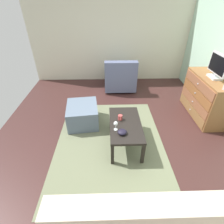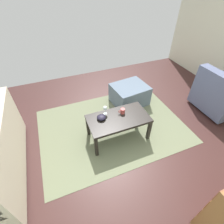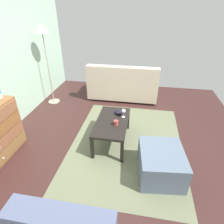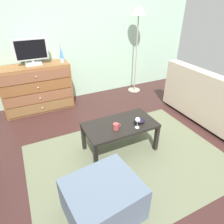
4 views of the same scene
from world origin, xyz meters
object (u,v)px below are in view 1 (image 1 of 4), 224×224
object	(u,v)px
mug	(120,117)
ottoman	(83,114)
bowl_decorative	(122,132)
armchair	(120,78)
wine_glass	(116,124)
tv	(218,66)
dresser	(205,97)
coffee_table	(125,126)

from	to	relation	value
mug	ottoman	size ratio (longest dim) A/B	0.16
bowl_decorative	ottoman	distance (m)	1.17
bowl_decorative	armchair	bearing A→B (deg)	176.78
wine_glass	mug	xyz separation A→B (m)	(-0.27, 0.09, -0.07)
ottoman	tv	bearing A→B (deg)	94.47
tv	wine_glass	bearing A→B (deg)	-63.52
tv	bowl_decorative	xyz separation A→B (m)	(1.08, -1.87, -0.64)
dresser	mug	distance (m)	1.99
tv	mug	size ratio (longest dim) A/B	4.86
dresser	wine_glass	bearing A→B (deg)	-62.66
tv	mug	bearing A→B (deg)	-69.23
armchair	dresser	bearing A→B (deg)	52.54
coffee_table	bowl_decorative	world-z (taller)	bowl_decorative
dresser	ottoman	size ratio (longest dim) A/B	1.78
mug	armchair	distance (m)	2.05
dresser	wine_glass	world-z (taller)	dresser
coffee_table	bowl_decorative	size ratio (longest dim) A/B	6.87
dresser	mug	size ratio (longest dim) A/B	10.93
tv	wine_glass	xyz separation A→B (m)	(0.98, -1.96, -0.56)
wine_glass	ottoman	size ratio (longest dim) A/B	0.22
bowl_decorative	armchair	world-z (taller)	armchair
dresser	mug	bearing A→B (deg)	-68.32
tv	bowl_decorative	world-z (taller)	tv
dresser	ottoman	distance (m)	2.60
tv	bowl_decorative	size ratio (longest dim) A/B	3.86
tv	coffee_table	xyz separation A→B (m)	(0.82, -1.79, -0.73)
coffee_table	bowl_decorative	xyz separation A→B (m)	(0.26, -0.08, 0.09)
coffee_table	mug	world-z (taller)	mug
dresser	wine_glass	distance (m)	2.19
coffee_table	bowl_decorative	bearing A→B (deg)	-16.56
tv	ottoman	world-z (taller)	tv
tv	bowl_decorative	distance (m)	2.25
wine_glass	dresser	bearing A→B (deg)	117.34
coffee_table	wine_glass	bearing A→B (deg)	-47.09
tv	wine_glass	world-z (taller)	tv
tv	wine_glass	distance (m)	2.26
coffee_table	mug	distance (m)	0.17
tv	ottoman	bearing A→B (deg)	-85.53
coffee_table	wine_glass	size ratio (longest dim) A/B	6.28
coffee_table	ottoman	distance (m)	1.03
wine_glass	bowl_decorative	xyz separation A→B (m)	(0.10, 0.10, -0.08)
wine_glass	coffee_table	bearing A→B (deg)	132.91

